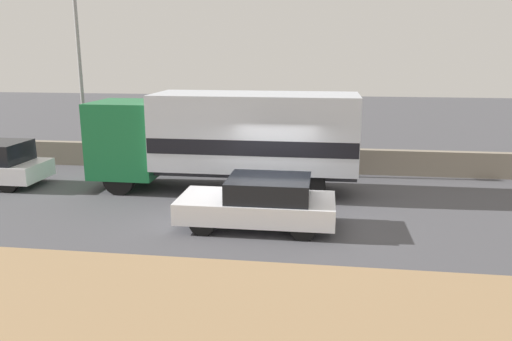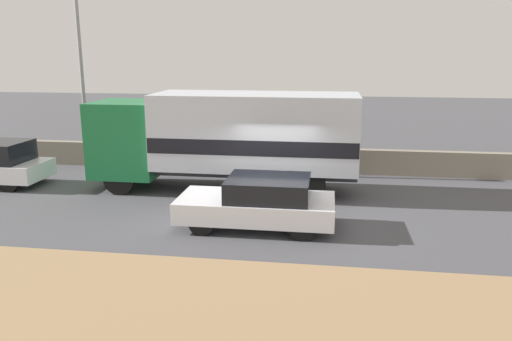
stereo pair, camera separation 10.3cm
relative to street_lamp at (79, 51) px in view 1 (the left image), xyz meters
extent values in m
plane|color=#47474C|center=(7.80, -4.69, -4.62)|extent=(80.00, 80.00, 0.00)
cube|color=gray|center=(7.80, 1.00, -4.14)|extent=(60.00, 0.35, 0.96)
cylinder|color=gray|center=(0.00, 0.00, -0.69)|extent=(0.14, 0.14, 7.86)
cube|color=#196B38|center=(2.58, -2.04, -2.90)|extent=(2.19, 2.29, 2.51)
cube|color=black|center=(1.51, -2.04, -2.40)|extent=(0.06, 1.95, 1.10)
cube|color=#2D2D33|center=(6.98, -2.04, -3.88)|extent=(6.61, 1.39, 0.25)
cube|color=silver|center=(6.98, -2.04, -2.54)|extent=(6.61, 2.52, 2.42)
cube|color=black|center=(6.98, -2.04, -2.90)|extent=(6.58, 2.54, 0.48)
cylinder|color=black|center=(2.58, -3.02, -4.10)|extent=(1.03, 0.28, 1.03)
cylinder|color=black|center=(2.58, -1.06, -4.10)|extent=(1.03, 0.28, 1.03)
cylinder|color=black|center=(8.80, -3.02, -4.10)|extent=(1.03, 0.28, 1.03)
cylinder|color=black|center=(8.80, -1.06, -4.10)|extent=(1.03, 0.28, 1.03)
cylinder|color=black|center=(7.48, -3.02, -4.10)|extent=(1.03, 0.28, 1.03)
cylinder|color=black|center=(7.48, -1.06, -4.10)|extent=(1.03, 0.28, 1.03)
cube|color=silver|center=(7.48, -5.47, -4.08)|extent=(4.16, 1.90, 0.56)
cube|color=black|center=(7.82, -5.47, -3.52)|extent=(2.16, 1.74, 0.56)
cylinder|color=black|center=(6.20, -6.30, -4.28)|extent=(0.68, 0.20, 0.68)
cylinder|color=black|center=(6.20, -4.64, -4.28)|extent=(0.68, 0.20, 0.68)
cylinder|color=black|center=(8.77, -6.30, -4.28)|extent=(0.68, 0.20, 0.68)
cylinder|color=black|center=(8.77, -4.64, -4.28)|extent=(0.68, 0.20, 0.68)
cylinder|color=black|center=(-1.21, -3.29, -4.27)|extent=(0.69, 0.20, 0.69)
cylinder|color=black|center=(-1.21, -1.69, -4.27)|extent=(0.69, 0.20, 0.69)
cylinder|color=#1E1E2D|center=(1.16, 0.37, -4.18)|extent=(0.31, 0.31, 0.87)
cylinder|color=black|center=(1.16, 0.37, -3.38)|extent=(0.40, 0.40, 0.73)
sphere|color=tan|center=(1.16, 0.37, -2.90)|extent=(0.24, 0.24, 0.24)
camera|label=1|loc=(9.22, -18.10, 0.00)|focal=35.00mm
camera|label=2|loc=(9.32, -18.08, 0.00)|focal=35.00mm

